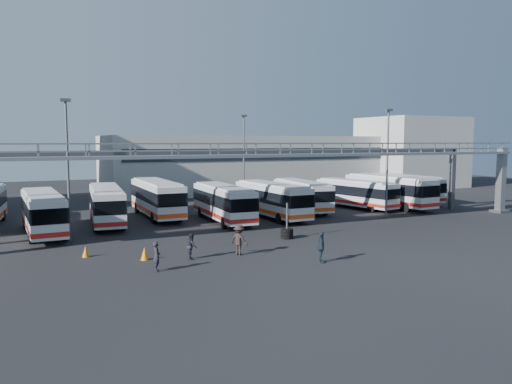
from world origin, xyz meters
name	(u,v)px	position (x,y,z in m)	size (l,w,h in m)	color
ground	(319,242)	(0.00, 0.00, 0.00)	(140.00, 140.00, 0.00)	black
gantry	(280,163)	(0.00, 5.87, 5.51)	(51.40, 5.15, 7.10)	gray
warehouse	(249,163)	(12.00, 38.00, 4.00)	(42.00, 14.00, 8.00)	#9E9E99
building_right	(411,152)	(38.00, 32.00, 5.50)	(14.00, 12.00, 11.00)	#B2B2AD
light_pole_left	(68,162)	(-16.00, 8.00, 5.73)	(0.70, 0.35, 10.21)	#4C4F54
light_pole_mid	(387,157)	(12.00, 7.00, 5.73)	(0.70, 0.35, 10.21)	#4C4F54
light_pole_back	(244,155)	(4.00, 22.00, 5.73)	(0.70, 0.35, 10.21)	#4C4F54
bus_1	(43,211)	(-17.63, 11.87, 1.83)	(2.98, 10.96, 3.30)	silver
bus_2	(106,204)	(-12.42, 14.58, 1.83)	(3.57, 11.06, 3.30)	silver
bus_3	(157,197)	(-7.39, 16.89, 1.93)	(2.84, 11.54, 3.49)	silver
bus_4	(223,202)	(-2.69, 11.65, 1.81)	(3.05, 10.91, 3.28)	silver
bus_5	(272,199)	(2.31, 11.79, 1.83)	(2.81, 10.95, 3.31)	silver
bus_6	(302,194)	(7.32, 14.68, 1.74)	(3.64, 10.58, 3.15)	silver
bus_7	(356,193)	(13.62, 13.90, 1.70)	(3.96, 10.36, 3.07)	silver
bus_8	(389,190)	(17.31, 12.89, 1.94)	(3.54, 11.70, 3.50)	silver
bus_9	(404,187)	(22.26, 15.95, 1.79)	(2.57, 10.70, 3.24)	silver
pedestrian_a	(157,256)	(-12.46, -2.87, 0.84)	(0.61, 0.40, 1.68)	black
pedestrian_b	(192,246)	(-9.77, -0.87, 0.80)	(0.78, 0.60, 1.60)	black
pedestrian_c	(239,240)	(-6.70, -1.13, 0.96)	(1.24, 0.72, 1.93)	black
pedestrian_d	(321,247)	(-3.10, -5.11, 0.93)	(1.09, 0.45, 1.85)	#1B2730
cone_left	(145,254)	(-12.46, 0.08, 0.39)	(0.49, 0.49, 0.79)	orange
cone_right	(86,252)	(-15.62, 2.45, 0.34)	(0.43, 0.43, 0.69)	orange
tire_stack	(287,232)	(-1.32, 2.28, 0.45)	(0.93, 0.93, 2.67)	black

